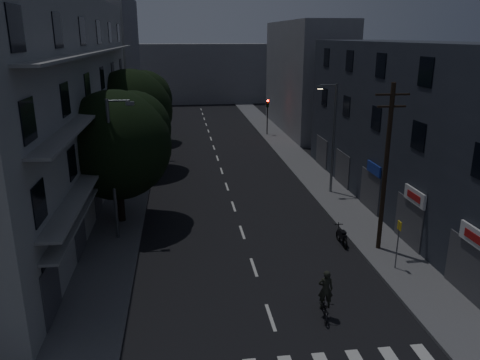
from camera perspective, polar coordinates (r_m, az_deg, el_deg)
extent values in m
plane|color=black|center=(41.54, -2.32, 1.31)|extent=(160.00, 160.00, 0.00)
cube|color=#565659|center=(41.56, -12.67, 1.01)|extent=(3.00, 90.00, 0.15)
cube|color=#565659|center=(42.80, 7.74, 1.75)|extent=(3.00, 90.00, 0.15)
cube|color=beige|center=(20.58, 3.75, -16.36)|extent=(0.15, 2.00, 0.01)
cube|color=beige|center=(24.39, 1.70, -10.57)|extent=(0.15, 2.00, 0.01)
cube|color=beige|center=(28.40, 0.26, -6.38)|extent=(0.15, 2.00, 0.01)
cube|color=beige|center=(32.55, -0.80, -3.23)|extent=(0.15, 2.00, 0.01)
cube|color=beige|center=(36.77, -1.61, -0.80)|extent=(0.15, 2.00, 0.01)
cube|color=beige|center=(41.06, -2.25, 1.13)|extent=(0.15, 2.00, 0.01)
cube|color=beige|center=(45.38, -2.78, 2.69)|extent=(0.15, 2.00, 0.01)
cube|color=beige|center=(49.74, -3.21, 3.98)|extent=(0.15, 2.00, 0.01)
cube|color=beige|center=(54.12, -3.57, 5.06)|extent=(0.15, 2.00, 0.01)
cube|color=beige|center=(58.52, -3.88, 5.98)|extent=(0.15, 2.00, 0.01)
cube|color=beige|center=(62.93, -4.15, 6.76)|extent=(0.15, 2.00, 0.01)
cube|color=beige|center=(67.35, -4.38, 7.45)|extent=(0.15, 2.00, 0.01)
cube|color=beige|center=(71.79, -4.58, 8.05)|extent=(0.15, 2.00, 0.01)
cube|color=beige|center=(76.23, -4.77, 8.58)|extent=(0.15, 2.00, 0.01)
cube|color=#9D9D99|center=(34.16, -22.04, 8.62)|extent=(6.00, 36.00, 14.00)
cube|color=black|center=(20.85, -22.22, -10.89)|extent=(0.06, 1.60, 1.60)
cube|color=black|center=(26.16, -19.07, -4.78)|extent=(0.06, 1.60, 1.60)
cube|color=black|center=(31.71, -17.04, -0.75)|extent=(0.06, 1.60, 1.60)
cube|color=black|center=(37.41, -15.62, 2.06)|extent=(0.06, 1.60, 1.60)
cube|color=black|center=(43.18, -14.58, 4.12)|extent=(0.06, 1.60, 1.60)
cube|color=black|center=(49.01, -13.78, 5.70)|extent=(0.06, 1.60, 1.60)
cube|color=black|center=(19.62, -23.27, -2.58)|extent=(0.06, 1.60, 1.60)
cube|color=black|center=(25.19, -19.78, 2.00)|extent=(0.06, 1.60, 1.60)
cube|color=black|center=(30.92, -17.56, 4.90)|extent=(0.06, 1.60, 1.60)
cube|color=black|center=(36.74, -16.02, 6.88)|extent=(0.06, 1.60, 1.60)
cube|color=black|center=(42.60, -14.90, 8.31)|extent=(0.06, 1.60, 1.60)
cube|color=black|center=(48.50, -14.05, 9.40)|extent=(0.06, 1.60, 1.60)
cube|color=black|center=(18.86, -24.41, 6.62)|extent=(0.06, 1.60, 1.60)
cube|color=black|center=(24.60, -20.53, 9.20)|extent=(0.06, 1.60, 1.60)
cube|color=black|center=(30.44, -18.10, 10.78)|extent=(0.06, 1.60, 1.60)
cube|color=black|center=(36.34, -16.44, 11.84)|extent=(0.06, 1.60, 1.60)
cube|color=black|center=(42.26, -15.24, 12.60)|extent=(0.06, 1.60, 1.60)
cube|color=black|center=(48.20, -14.33, 13.17)|extent=(0.06, 1.60, 1.60)
cube|color=black|center=(18.62, -25.67, 16.31)|extent=(0.06, 1.60, 1.60)
cube|color=black|center=(24.42, -21.35, 16.63)|extent=(0.06, 1.60, 1.60)
cube|color=black|center=(30.30, -18.68, 16.79)|extent=(0.06, 1.60, 1.60)
cube|color=black|center=(36.21, -16.89, 16.88)|extent=(0.06, 1.60, 1.60)
cube|color=black|center=(42.16, -15.59, 16.93)|extent=(0.06, 1.60, 1.60)
cube|color=black|center=(48.11, -14.62, 16.96)|extent=(0.06, 1.60, 1.60)
cube|color=gray|center=(33.99, -15.75, 4.04)|extent=(1.00, 32.40, 0.12)
cube|color=gray|center=(33.44, -16.20, 9.38)|extent=(1.00, 32.40, 0.12)
cube|color=gray|center=(33.19, -16.67, 14.85)|extent=(1.00, 32.40, 0.12)
cube|color=gray|center=(34.21, -15.80, 2.56)|extent=(0.80, 32.40, 0.12)
cube|color=#424247|center=(21.12, -22.01, -12.34)|extent=(0.06, 2.40, 2.40)
cube|color=#424247|center=(26.38, -18.92, -5.99)|extent=(0.06, 2.40, 2.40)
cube|color=#424247|center=(31.89, -16.93, -1.78)|extent=(0.06, 2.40, 2.40)
cube|color=#424247|center=(37.56, -15.53, 1.18)|extent=(0.06, 2.40, 2.40)
cube|color=#424247|center=(43.32, -14.51, 3.35)|extent=(0.06, 2.40, 2.40)
cube|color=#424247|center=(49.13, -13.72, 5.01)|extent=(0.06, 2.40, 2.40)
cube|color=#272C36|center=(33.22, 20.63, 5.93)|extent=(6.00, 28.00, 11.00)
cube|color=black|center=(26.47, 20.93, 5.03)|extent=(0.06, 1.40, 1.50)
cube|color=black|center=(31.33, 16.27, 7.22)|extent=(0.06, 1.40, 1.50)
cube|color=black|center=(36.38, 12.86, 8.78)|extent=(0.06, 1.40, 1.50)
cube|color=black|center=(41.54, 10.26, 9.93)|extent=(0.06, 1.40, 1.50)
cube|color=black|center=(26.04, 21.72, 12.13)|extent=(0.06, 1.40, 1.50)
cube|color=black|center=(30.97, 16.79, 13.23)|extent=(0.06, 1.40, 1.50)
cube|color=black|center=(36.07, 13.21, 13.96)|extent=(0.06, 1.40, 1.50)
cube|color=black|center=(41.26, 10.51, 14.48)|extent=(0.06, 1.40, 1.50)
cube|color=#424247|center=(23.53, 25.87, -9.72)|extent=(0.06, 3.00, 2.60)
cube|color=#424247|center=(27.83, 19.84, -4.86)|extent=(0.06, 3.00, 2.60)
cube|color=#424247|center=(32.49, 15.54, -1.31)|extent=(0.06, 3.00, 2.60)
cube|color=#424247|center=(37.37, 12.35, 1.33)|extent=(0.06, 3.00, 2.60)
cube|color=#424247|center=(42.41, 9.90, 3.36)|extent=(0.06, 3.00, 2.60)
cube|color=silver|center=(22.45, 26.96, -6.39)|extent=(0.12, 2.40, 0.80)
cube|color=#B21414|center=(22.41, 26.79, -6.41)|extent=(0.02, 1.60, 0.36)
cube|color=silver|center=(26.81, 20.55, -1.89)|extent=(0.12, 2.20, 0.80)
cube|color=#B21414|center=(26.78, 20.40, -1.90)|extent=(0.02, 1.40, 0.36)
cube|color=navy|center=(31.54, 16.01, 1.32)|extent=(0.12, 2.00, 0.70)
cube|color=slate|center=(63.46, -15.56, 13.56)|extent=(6.00, 20.00, 16.00)
cube|color=slate|center=(59.07, 7.99, 12.32)|extent=(6.00, 20.00, 13.00)
cube|color=slate|center=(85.11, -5.18, 12.85)|extent=(24.00, 8.00, 10.00)
cylinder|color=black|center=(29.96, -14.46, -0.83)|extent=(0.44, 0.44, 4.44)
sphere|color=black|center=(29.27, -14.85, 4.13)|extent=(6.66, 6.66, 6.66)
sphere|color=black|center=(29.80, -12.87, 6.13)|extent=(4.66, 4.66, 4.66)
sphere|color=black|center=(28.65, -16.74, 4.72)|extent=(4.33, 4.33, 4.33)
cylinder|color=black|center=(41.45, -12.90, 4.38)|extent=(0.44, 0.44, 4.65)
sphere|color=black|center=(40.94, -13.16, 8.19)|extent=(7.00, 7.00, 7.00)
sphere|color=black|center=(41.60, -11.68, 9.64)|extent=(4.90, 4.90, 4.90)
sphere|color=black|center=(40.28, -14.56, 8.70)|extent=(4.55, 4.55, 4.55)
cylinder|color=black|center=(52.45, -11.67, 6.77)|extent=(0.44, 0.44, 4.06)
sphere|color=black|center=(52.08, -11.83, 9.40)|extent=(6.06, 6.06, 6.06)
sphere|color=black|center=(52.68, -10.82, 10.38)|extent=(4.24, 4.24, 4.24)
sphere|color=black|center=(51.49, -12.76, 9.77)|extent=(3.94, 3.94, 3.94)
cylinder|color=black|center=(55.55, 3.34, 7.21)|extent=(0.12, 0.12, 3.20)
cube|color=black|center=(55.24, 3.38, 9.31)|extent=(0.28, 0.22, 0.90)
sphere|color=#FF0C05|center=(55.05, 3.41, 9.63)|extent=(0.22, 0.22, 0.22)
sphere|color=#3F330C|center=(55.09, 3.41, 9.32)|extent=(0.22, 0.22, 0.22)
sphere|color=black|center=(55.13, 3.40, 9.01)|extent=(0.22, 0.22, 0.22)
cylinder|color=black|center=(55.39, -10.58, 6.92)|extent=(0.12, 0.12, 3.20)
cube|color=black|center=(55.07, -10.70, 9.02)|extent=(0.28, 0.22, 0.90)
sphere|color=black|center=(54.88, -10.72, 9.34)|extent=(0.22, 0.22, 0.22)
sphere|color=#3F330C|center=(54.92, -10.70, 9.03)|extent=(0.22, 0.22, 0.22)
sphere|color=#0CFF26|center=(54.96, -10.69, 8.72)|extent=(0.22, 0.22, 0.22)
cylinder|color=#595D61|center=(26.91, -15.26, 1.02)|extent=(0.18, 0.18, 8.00)
cylinder|color=#595D61|center=(26.05, -14.62, 9.34)|extent=(1.20, 0.10, 0.10)
cube|color=#595D61|center=(26.01, -13.27, 9.09)|extent=(0.45, 0.25, 0.18)
cube|color=#4C4C4C|center=(26.02, -13.25, 8.87)|extent=(0.35, 0.18, 0.04)
cylinder|color=slate|center=(34.77, 11.33, 4.89)|extent=(0.18, 0.18, 8.00)
cylinder|color=slate|center=(33.98, 10.74, 11.31)|extent=(1.20, 0.10, 0.10)
cube|color=slate|center=(33.82, 9.75, 11.08)|extent=(0.45, 0.25, 0.18)
cube|color=#FFD88C|center=(33.83, 9.74, 10.91)|extent=(0.35, 0.18, 0.04)
cylinder|color=#5C5D63|center=(45.67, -11.96, 7.75)|extent=(0.18, 0.18, 8.00)
cylinder|color=#5C5D63|center=(45.18, -11.49, 12.67)|extent=(1.20, 0.10, 0.10)
cube|color=#5C5D63|center=(45.15, -10.71, 12.52)|extent=(0.45, 0.25, 0.18)
cube|color=#4C4C4C|center=(45.16, -10.70, 12.39)|extent=(0.35, 0.18, 0.04)
cylinder|color=black|center=(25.67, 17.32, 1.24)|extent=(0.24, 0.24, 9.00)
cube|color=black|center=(24.94, 18.12, 9.88)|extent=(1.80, 0.10, 0.10)
cube|color=black|center=(25.01, 17.99, 8.52)|extent=(1.50, 0.10, 0.10)
cylinder|color=#595B60|center=(24.72, 18.64, -7.55)|extent=(0.06, 0.06, 2.50)
cube|color=yellow|center=(24.31, 18.87, -5.30)|extent=(0.05, 0.35, 0.45)
torus|color=black|center=(26.91, 12.67, -7.59)|extent=(0.10, 0.65, 0.65)
torus|color=black|center=(27.85, 11.90, -6.66)|extent=(0.10, 0.65, 0.65)
cube|color=black|center=(27.26, 12.32, -6.55)|extent=(0.23, 1.01, 0.32)
cube|color=black|center=(27.05, 12.45, -6.20)|extent=(0.28, 0.41, 0.09)
cylinder|color=black|center=(27.65, 11.99, -5.91)|extent=(0.06, 0.40, 0.77)
cube|color=black|center=(27.63, 11.96, -5.31)|extent=(0.51, 0.04, 0.04)
imported|color=black|center=(20.67, 10.26, -15.01)|extent=(0.87, 1.78, 0.89)
imported|color=black|center=(20.23, 10.39, -12.96)|extent=(0.68, 0.51, 1.71)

